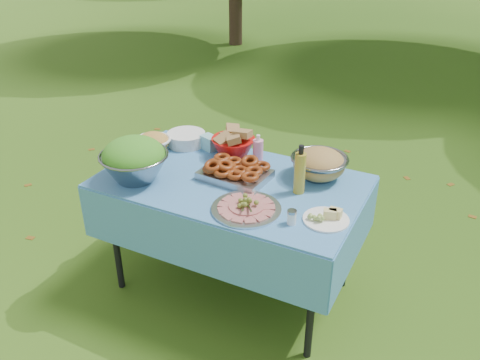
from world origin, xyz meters
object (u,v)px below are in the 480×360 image
at_px(salad_bowl, 134,159).
at_px(plate_stack, 186,139).
at_px(bread_bowl, 233,142).
at_px(pasta_bowl_steel, 319,163).
at_px(picnic_table, 232,236).
at_px(oil_bottle, 300,169).
at_px(charcuterie_platter, 246,203).

xyz_separation_m(salad_bowl, plate_stack, (0.00, 0.53, -0.08)).
height_order(plate_stack, bread_bowl, bread_bowl).
bearing_deg(plate_stack, pasta_bowl_steel, -2.35).
xyz_separation_m(picnic_table, pasta_bowl_steel, (0.42, 0.26, 0.47)).
relative_size(salad_bowl, oil_bottle, 1.37).
bearing_deg(bread_bowl, charcuterie_platter, -56.63).
bearing_deg(picnic_table, oil_bottle, 7.09).
bearing_deg(charcuterie_platter, picnic_table, 131.51).
xyz_separation_m(plate_stack, pasta_bowl_steel, (0.90, -0.04, 0.05)).
distance_m(bread_bowl, pasta_bowl_steel, 0.56).
xyz_separation_m(bread_bowl, oil_bottle, (0.52, -0.24, 0.05)).
distance_m(picnic_table, salad_bowl, 0.74).
bearing_deg(oil_bottle, bread_bowl, 155.38).
xyz_separation_m(bread_bowl, pasta_bowl_steel, (0.56, -0.03, -0.00)).
bearing_deg(bread_bowl, oil_bottle, -24.62).
relative_size(picnic_table, bread_bowl, 5.45).
height_order(bread_bowl, oil_bottle, oil_bottle).
relative_size(bread_bowl, oil_bottle, 0.97).
bearing_deg(plate_stack, salad_bowl, -90.49).
bearing_deg(salad_bowl, bread_bowl, 55.70).
relative_size(plate_stack, pasta_bowl_steel, 0.77).
relative_size(bread_bowl, pasta_bowl_steel, 0.84).
relative_size(bread_bowl, charcuterie_platter, 0.75).
relative_size(salad_bowl, pasta_bowl_steel, 1.19).
bearing_deg(salad_bowl, oil_bottle, 17.64).
distance_m(bread_bowl, oil_bottle, 0.57).
distance_m(salad_bowl, bread_bowl, 0.62).
distance_m(pasta_bowl_steel, charcuterie_platter, 0.55).
xyz_separation_m(picnic_table, charcuterie_platter, (0.21, -0.24, 0.42)).
bearing_deg(oil_bottle, charcuterie_platter, -120.86).
distance_m(bread_bowl, charcuterie_platter, 0.63).
xyz_separation_m(plate_stack, oil_bottle, (0.87, -0.25, 0.10)).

